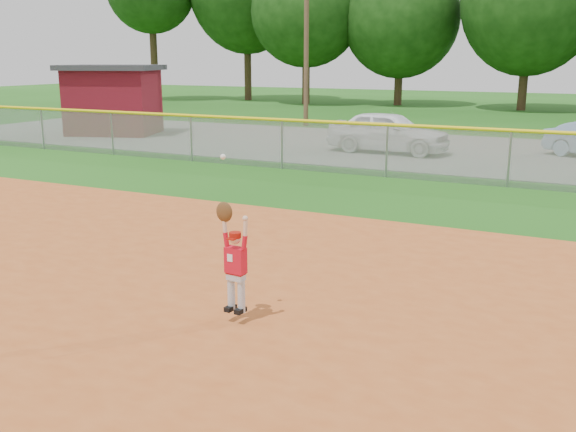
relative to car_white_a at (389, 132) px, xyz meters
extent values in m
plane|color=#1C5513|center=(1.40, -14.64, -0.77)|extent=(120.00, 120.00, 0.00)
cube|color=#AE4F1F|center=(1.40, -17.64, -0.75)|extent=(24.00, 16.00, 0.04)
cube|color=slate|center=(1.40, 1.36, -0.75)|extent=(44.00, 10.00, 0.03)
imported|color=white|center=(0.00, 0.00, 0.00)|extent=(4.39, 1.92, 1.47)
cube|color=#580C15|center=(-12.69, 0.22, 0.64)|extent=(4.27, 3.72, 2.81)
cube|color=#333338|center=(-12.69, 0.22, 2.15)|extent=(4.84, 4.29, 0.22)
cube|color=gray|center=(1.40, -4.64, -0.02)|extent=(40.00, 0.03, 1.50)
cylinder|color=yellow|center=(1.40, -4.64, 0.73)|extent=(40.00, 0.10, 0.10)
cylinder|color=gray|center=(-11.94, -4.64, -0.02)|extent=(0.06, 0.06, 1.50)
cylinder|color=gray|center=(-8.60, -4.64, -0.02)|extent=(0.06, 0.06, 1.50)
cylinder|color=gray|center=(-5.27, -4.64, -0.02)|extent=(0.06, 0.06, 1.50)
cylinder|color=gray|center=(-1.94, -4.64, -0.02)|extent=(0.06, 0.06, 1.50)
cylinder|color=gray|center=(1.40, -4.64, -0.02)|extent=(0.06, 0.06, 1.50)
cylinder|color=gray|center=(4.73, -4.64, -0.02)|extent=(0.06, 0.06, 1.50)
cylinder|color=#4C3823|center=(-6.60, 7.36, 3.73)|extent=(0.24, 0.24, 9.00)
cylinder|color=#422D1C|center=(-25.85, 20.38, 2.17)|extent=(0.56, 0.56, 5.87)
cylinder|color=#422D1C|center=(-19.21, 23.77, 2.28)|extent=(0.56, 0.56, 6.10)
cylinder|color=#422D1C|center=(-13.23, 21.89, 1.45)|extent=(0.56, 0.56, 4.43)
ellipsoid|color=#193F0F|center=(-13.23, 21.89, 5.78)|extent=(8.01, 8.01, 7.88)
cylinder|color=#422D1C|center=(-6.68, 23.54, 1.29)|extent=(0.56, 0.56, 4.11)
ellipsoid|color=#193F0F|center=(-6.68, 23.54, 5.30)|extent=(8.19, 8.19, 8.39)
cylinder|color=#422D1C|center=(1.93, 22.51, 1.55)|extent=(0.56, 0.56, 4.64)
ellipsoid|color=#193F0F|center=(1.93, 22.51, 6.09)|extent=(8.57, 8.57, 9.43)
cylinder|color=silver|center=(2.79, -15.53, -0.37)|extent=(0.10, 0.10, 0.44)
cylinder|color=silver|center=(2.95, -15.54, -0.37)|extent=(0.10, 0.10, 0.44)
cube|color=black|center=(2.79, -15.56, -0.56)|extent=(0.10, 0.18, 0.06)
cube|color=black|center=(2.94, -15.57, -0.56)|extent=(0.10, 0.18, 0.06)
cube|color=silver|center=(2.87, -15.54, -0.12)|extent=(0.24, 0.14, 0.09)
cube|color=maroon|center=(2.87, -15.54, -0.07)|extent=(0.25, 0.15, 0.03)
cube|color=red|center=(2.87, -15.54, 0.10)|extent=(0.27, 0.16, 0.33)
cube|color=white|center=(2.83, -15.61, 0.14)|extent=(0.08, 0.01, 0.10)
sphere|color=beige|center=(2.87, -15.54, 0.38)|extent=(0.16, 0.16, 0.15)
cylinder|color=#9B1409|center=(2.87, -15.54, 0.42)|extent=(0.16, 0.16, 0.07)
cube|color=#9B1409|center=(2.86, -15.61, 0.39)|extent=(0.12, 0.10, 0.01)
cylinder|color=red|center=(2.73, -15.52, 0.35)|extent=(0.09, 0.07, 0.18)
cylinder|color=beige|center=(2.71, -15.52, 0.53)|extent=(0.07, 0.06, 0.20)
ellipsoid|color=#4C2D14|center=(2.71, -15.52, 0.70)|extent=(0.24, 0.12, 0.26)
sphere|color=white|center=(2.71, -15.52, 1.39)|extent=(0.07, 0.07, 0.07)
cylinder|color=red|center=(3.01, -15.55, 0.35)|extent=(0.09, 0.07, 0.18)
cylinder|color=beige|center=(3.03, -15.55, 0.53)|extent=(0.07, 0.06, 0.20)
sphere|color=beige|center=(3.03, -15.55, 0.66)|extent=(0.08, 0.08, 0.07)
camera|label=1|loc=(6.84, -22.15, 2.57)|focal=40.00mm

